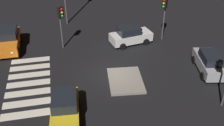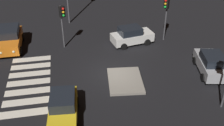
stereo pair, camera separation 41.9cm
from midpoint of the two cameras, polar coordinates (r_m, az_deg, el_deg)
The scene contains 9 objects.
ground_plane at distance 21.28m, azimuth 0.56°, elevation -2.29°, with size 80.00×80.00×0.00m, color black.
traffic_island at distance 20.39m, azimuth 3.42°, elevation -3.77°, with size 3.65×2.89×0.18m.
car_yellow at distance 17.00m, azimuth -9.68°, elevation -9.52°, with size 4.05×2.10×1.72m.
car_silver at distance 22.41m, azimuth 20.90°, elevation -0.11°, with size 4.21×2.45×1.74m.
car_orange at distance 26.16m, azimuth -20.57°, elevation 4.92°, with size 4.53×2.19×1.95m.
car_white at distance 25.39m, azimuth 4.70°, elevation 5.85°, with size 2.38×4.13×1.72m.
traffic_light_west at distance 25.57m, azimuth 11.95°, elevation 11.24°, with size 0.54×0.53×4.24m.
traffic_light_south at distance 24.04m, azimuth -10.08°, elevation 9.68°, with size 0.53×0.54×4.03m.
crosswalk_near at distance 21.20m, azimuth -16.82°, elevation -3.97°, with size 7.60×3.20×0.02m.
Camera 2 is at (17.29, -3.24, 11.97)m, focal length 42.79 mm.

